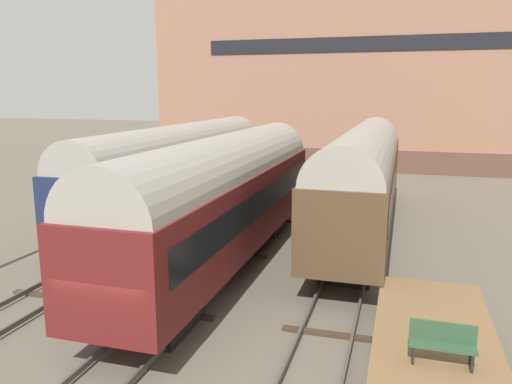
# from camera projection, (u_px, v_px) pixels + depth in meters

# --- Properties ---
(ground_plane) EXTENTS (200.00, 200.00, 0.00)m
(ground_plane) POSITION_uv_depth(u_px,v_px,m) (124.00, 364.00, 12.63)
(ground_plane) COLOR #60594C
(track_middle) EXTENTS (2.60, 60.00, 0.26)m
(track_middle) POSITION_uv_depth(u_px,v_px,m) (123.00, 359.00, 12.60)
(track_middle) COLOR #4C4742
(track_middle) RESTS_ON ground
(train_car_maroon) EXTENTS (3.00, 16.96, 5.20)m
(train_car_maroon) POSITION_uv_depth(u_px,v_px,m) (225.00, 193.00, 19.14)
(train_car_maroon) COLOR black
(train_car_maroon) RESTS_ON ground
(train_car_navy) EXTENTS (2.86, 18.89, 5.15)m
(train_car_navy) POSITION_uv_depth(u_px,v_px,m) (182.00, 166.00, 26.39)
(train_car_navy) COLOR black
(train_car_navy) RESTS_ON ground
(train_car_brown) EXTENTS (2.92, 18.60, 5.21)m
(train_car_brown) POSITION_uv_depth(u_px,v_px,m) (363.00, 173.00, 23.80)
(train_car_brown) COLOR black
(train_car_brown) RESTS_ON ground
(bench) EXTENTS (1.40, 0.40, 0.91)m
(bench) POSITION_uv_depth(u_px,v_px,m) (442.00, 342.00, 10.80)
(bench) COLOR #2D4C33
(bench) RESTS_ON station_platform
(warehouse_building) EXTENTS (36.47, 13.29, 19.45)m
(warehouse_building) POSITION_uv_depth(u_px,v_px,m) (361.00, 61.00, 47.71)
(warehouse_building) COLOR brown
(warehouse_building) RESTS_ON ground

